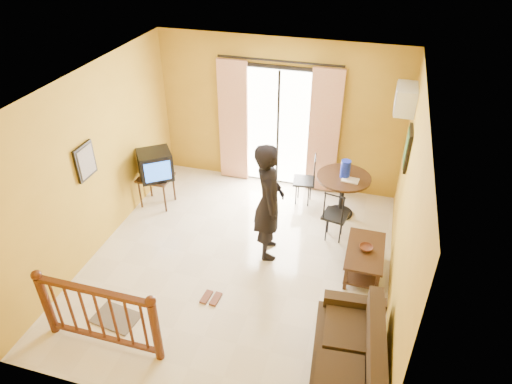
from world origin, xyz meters
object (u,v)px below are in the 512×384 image
(television, at_px, (155,165))
(standing_person, at_px, (269,202))
(coffee_table, at_px, (364,257))
(dining_table, at_px, (343,184))
(sofa, at_px, (351,362))

(television, height_order, standing_person, standing_person)
(coffee_table, bearing_deg, dining_table, 110.16)
(television, bearing_deg, dining_table, -25.50)
(coffee_table, relative_size, standing_person, 0.51)
(standing_person, bearing_deg, sofa, -158.57)
(television, height_order, coffee_table, television)
(coffee_table, relative_size, sofa, 0.56)
(dining_table, relative_size, standing_person, 0.49)
(coffee_table, bearing_deg, standing_person, 177.52)
(standing_person, bearing_deg, coffee_table, -108.52)
(television, height_order, sofa, television)
(dining_table, xyz_separation_m, standing_person, (-0.97, -1.34, 0.34))
(dining_table, distance_m, standing_person, 1.69)
(television, bearing_deg, coffee_table, -48.42)
(dining_table, distance_m, coffee_table, 1.53)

